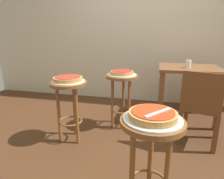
{
  "coord_description": "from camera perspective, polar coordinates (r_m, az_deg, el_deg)",
  "views": [
    {
      "loc": [
        0.31,
        -1.93,
        1.23
      ],
      "look_at": [
        -0.16,
        0.04,
        0.64
      ],
      "focal_mm": 31.42,
      "sensor_mm": 36.0,
      "label": 1
    }
  ],
  "objects": [
    {
      "name": "pizza_foreground",
      "position": [
        1.24,
        11.81,
        -7.19
      ],
      "size": [
        0.3,
        0.3,
        0.05
      ],
      "color": "tan",
      "rests_on": "serving_plate_foreground"
    },
    {
      "name": "dining_table",
      "position": [
        2.95,
        21.34,
        3.33
      ],
      "size": [
        0.81,
        0.66,
        0.77
      ],
      "color": "brown",
      "rests_on": "ground_plane"
    },
    {
      "name": "stool_middle",
      "position": [
        2.25,
        -12.37,
        -2.2
      ],
      "size": [
        0.41,
        0.41,
        0.71
      ],
      "color": "brown",
      "rests_on": "ground_plane"
    },
    {
      "name": "serving_plate_foreground",
      "position": [
        1.25,
        11.74,
        -8.38
      ],
      "size": [
        0.37,
        0.37,
        0.01
      ],
      "primitive_type": "cylinder",
      "color": "silver",
      "rests_on": "stool_foreground"
    },
    {
      "name": "pizza_leftside",
      "position": [
        2.49,
        2.92,
        4.99
      ],
      "size": [
        0.29,
        0.29,
        0.05
      ],
      "color": "tan",
      "rests_on": "serving_plate_leftside"
    },
    {
      "name": "cup_near_edge",
      "position": [
        2.82,
        21.34,
        6.92
      ],
      "size": [
        0.07,
        0.07,
        0.1
      ],
      "primitive_type": "cylinder",
      "color": "silver",
      "rests_on": "dining_table"
    },
    {
      "name": "stool_leftside",
      "position": [
        2.54,
        2.86,
        0.25
      ],
      "size": [
        0.41,
        0.41,
        0.71
      ],
      "color": "brown",
      "rests_on": "ground_plane"
    },
    {
      "name": "pizza_middle",
      "position": [
        2.2,
        -12.7,
        3.09
      ],
      "size": [
        0.32,
        0.32,
        0.05
      ],
      "color": "tan",
      "rests_on": "serving_plate_middle"
    },
    {
      "name": "serving_plate_middle",
      "position": [
        2.2,
        -12.66,
        2.38
      ],
      "size": [
        0.36,
        0.36,
        0.01
      ],
      "primitive_type": "cylinder",
      "color": "white",
      "rests_on": "stool_middle"
    },
    {
      "name": "back_wall",
      "position": [
        3.6,
        8.98,
        20.44
      ],
      "size": [
        6.0,
        0.1,
        3.0
      ],
      "primitive_type": "cube",
      "color": "beige",
      "rests_on": "ground_plane"
    },
    {
      "name": "wooden_chair",
      "position": [
        2.34,
        24.52,
        -4.2
      ],
      "size": [
        0.5,
        0.5,
        0.85
      ],
      "color": "brown",
      "rests_on": "ground_plane"
    },
    {
      "name": "ground_plane",
      "position": [
        2.3,
        3.72,
        -15.93
      ],
      "size": [
        6.0,
        6.0,
        0.0
      ],
      "primitive_type": "plane",
      "color": "#4C2D19"
    },
    {
      "name": "stool_foreground",
      "position": [
        1.34,
        11.27,
        -15.63
      ],
      "size": [
        0.41,
        0.41,
        0.71
      ],
      "color": "brown",
      "rests_on": "ground_plane"
    },
    {
      "name": "serving_plate_leftside",
      "position": [
        2.49,
        2.92,
        4.35
      ],
      "size": [
        0.36,
        0.36,
        0.01
      ],
      "primitive_type": "cylinder",
      "color": "silver",
      "rests_on": "stool_leftside"
    },
    {
      "name": "pizza_server_knife",
      "position": [
        1.21,
        13.28,
        -6.49
      ],
      "size": [
        0.16,
        0.19,
        0.01
      ],
      "primitive_type": "cube",
      "rotation": [
        0.0,
        0.0,
        0.88
      ],
      "color": "silver",
      "rests_on": "pizza_foreground"
    }
  ]
}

